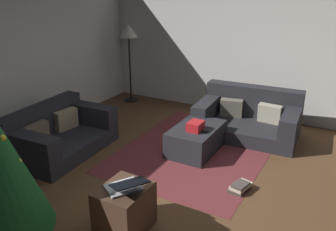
% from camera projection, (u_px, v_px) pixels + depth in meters
% --- Properties ---
extents(ground_plane, '(6.40, 6.40, 0.00)m').
position_uv_depth(ground_plane, '(185.00, 204.00, 4.01)').
color(ground_plane, brown).
extents(corner_partition, '(0.12, 6.40, 2.60)m').
position_uv_depth(corner_partition, '(268.00, 45.00, 6.09)').
color(corner_partition, silver).
rests_on(corner_partition, ground_plane).
extents(couch_left, '(1.55, 1.04, 0.66)m').
position_uv_depth(couch_left, '(56.00, 134.00, 5.17)').
color(couch_left, '#26262B').
rests_on(couch_left, ground_plane).
extents(couch_right, '(1.06, 1.62, 0.73)m').
position_uv_depth(couch_right, '(249.00, 118.00, 5.74)').
color(couch_right, '#26262B').
rests_on(couch_right, ground_plane).
extents(ottoman, '(0.93, 0.59, 0.38)m').
position_uv_depth(ottoman, '(196.00, 139.00, 5.19)').
color(ottoman, '#26262B').
rests_on(ottoman, ground_plane).
extents(gift_box, '(0.23, 0.19, 0.13)m').
position_uv_depth(gift_box, '(196.00, 126.00, 4.98)').
color(gift_box, red).
rests_on(gift_box, ottoman).
extents(tv_remote, '(0.10, 0.17, 0.02)m').
position_uv_depth(tv_remote, '(202.00, 131.00, 4.95)').
color(tv_remote, black).
rests_on(tv_remote, ottoman).
extents(side_table, '(0.52, 0.44, 0.49)m').
position_uv_depth(side_table, '(125.00, 209.00, 3.53)').
color(side_table, '#4C3323').
rests_on(side_table, ground_plane).
extents(laptop, '(0.49, 0.52, 0.18)m').
position_uv_depth(laptop, '(126.00, 186.00, 3.37)').
color(laptop, silver).
rests_on(laptop, side_table).
extents(book_stack, '(0.31, 0.24, 0.11)m').
position_uv_depth(book_stack, '(240.00, 187.00, 4.25)').
color(book_stack, '#4C423D').
rests_on(book_stack, ground_plane).
extents(corner_lamp, '(0.36, 0.36, 1.54)m').
position_uv_depth(corner_lamp, '(129.00, 37.00, 6.92)').
color(corner_lamp, black).
rests_on(corner_lamp, ground_plane).
extents(area_rug, '(2.60, 2.00, 0.01)m').
position_uv_depth(area_rug, '(196.00, 150.00, 5.26)').
color(area_rug, maroon).
rests_on(area_rug, ground_plane).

